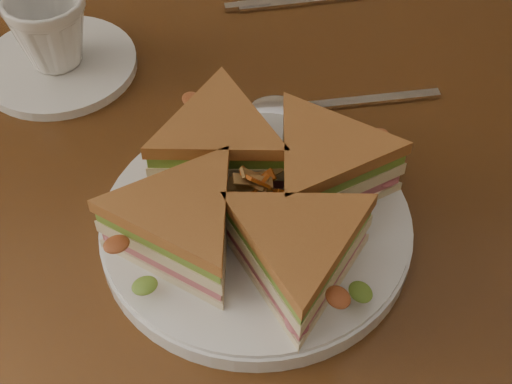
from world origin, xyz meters
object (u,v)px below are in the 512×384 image
(spoon, at_px, (299,106))
(coffee_cup, at_px, (50,30))
(saucer, at_px, (59,65))
(plate, at_px, (256,226))
(sandwich_wedges, at_px, (256,196))
(table, at_px, (234,211))

(spoon, distance_m, coffee_cup, 0.25)
(coffee_cup, bearing_deg, saucer, 0.00)
(plate, distance_m, sandwich_wedges, 0.04)
(coffee_cup, bearing_deg, spoon, -38.35)
(plate, xyz_separation_m, sandwich_wedges, (0.00, -0.00, 0.04))
(sandwich_wedges, xyz_separation_m, coffee_cup, (-0.19, 0.21, 0.00))
(saucer, xyz_separation_m, coffee_cup, (0.00, 0.00, 0.04))
(table, height_order, coffee_cup, coffee_cup)
(plate, height_order, saucer, plate)
(table, relative_size, coffee_cup, 15.18)
(plate, bearing_deg, table, 101.25)
(spoon, height_order, saucer, same)
(table, relative_size, plate, 4.84)
(saucer, relative_size, coffee_cup, 1.95)
(plate, relative_size, saucer, 1.61)
(spoon, bearing_deg, saucer, 157.00)
(table, height_order, saucer, saucer)
(plate, distance_m, saucer, 0.29)
(table, distance_m, saucer, 0.23)
(saucer, bearing_deg, coffee_cup, 0.00)
(table, bearing_deg, spoon, 33.50)
(saucer, height_order, coffee_cup, coffee_cup)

